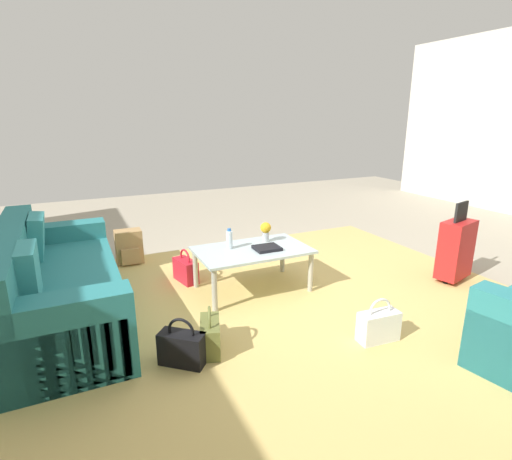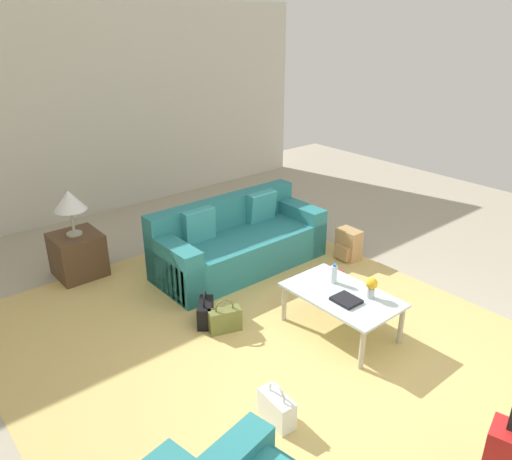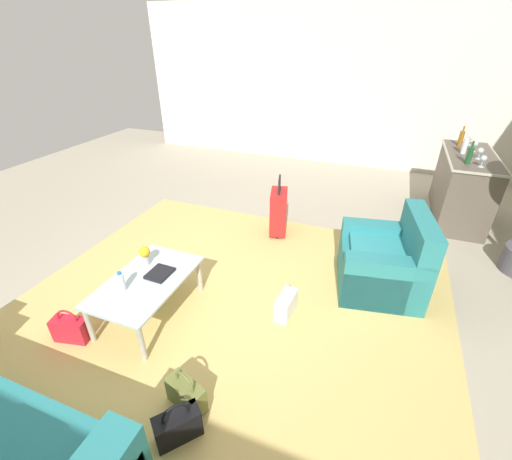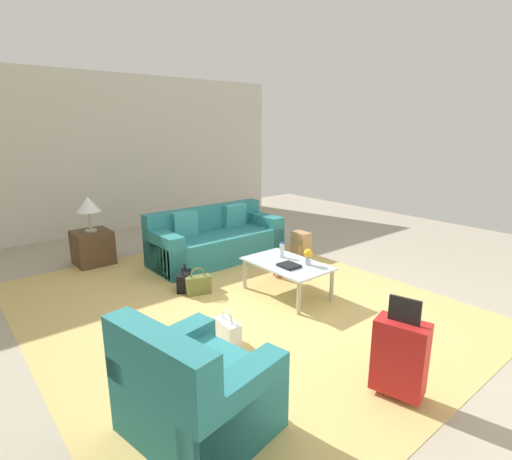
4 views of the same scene
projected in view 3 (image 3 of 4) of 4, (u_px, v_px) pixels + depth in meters
The scene contains 21 objects.
ground_plane at pixel (214, 300), 3.67m from camera, with size 12.00×12.00×0.00m, color #A89E89.
wall_left at pixel (323, 87), 6.99m from camera, with size 0.12×8.00×3.10m, color beige.
area_rug at pixel (203, 347), 3.12m from camera, with size 5.20×4.40×0.01m, color tan.
armchair at pixel (387, 264), 3.74m from camera, with size 1.07×1.00×0.89m.
coffee_table at pixel (147, 284), 3.32m from camera, with size 1.10×0.67×0.43m.
water_bottle at pixel (121, 282), 3.11m from camera, with size 0.06×0.06×0.20m.
coffee_table_book at pixel (160, 273), 3.36m from camera, with size 0.24×0.21×0.03m, color black.
flower_vase at pixel (145, 254), 3.45m from camera, with size 0.11×0.11×0.21m.
bar_console at pixel (462, 186), 5.11m from camera, with size 1.59×0.67×0.99m.
wine_glass_leftmost at pixel (471, 138), 5.25m from camera, with size 0.08×0.08×0.15m.
wine_glass_left_of_centre at pixel (475, 144), 4.96m from camera, with size 0.08×0.08×0.15m.
wine_glass_right_of_centre at pixel (480, 151), 4.66m from camera, with size 0.08×0.08×0.15m.
wine_glass_rightmost at pixel (483, 159), 4.37m from camera, with size 0.08×0.08×0.15m.
wine_bottle_amber at pixel (461, 138), 5.22m from camera, with size 0.07×0.07×0.30m.
wine_bottle_clear at pixel (465, 146), 4.87m from camera, with size 0.07×0.07×0.30m.
wine_bottle_green at pixel (470, 155), 4.49m from camera, with size 0.07×0.07×0.30m.
suitcase_red at pixel (278, 211), 4.73m from camera, with size 0.44×0.32×0.85m.
handbag_olive at pixel (186, 394), 2.57m from camera, with size 0.23×0.35×0.36m.
handbag_red at pixel (71, 329), 3.14m from camera, with size 0.21×0.34×0.36m.
handbag_black at pixel (178, 426), 2.37m from camera, with size 0.33×0.31×0.36m.
handbag_white at pixel (286, 304), 3.43m from camera, with size 0.33×0.17×0.36m.
Camera 3 is at (2.46, 1.44, 2.48)m, focal length 24.00 mm.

